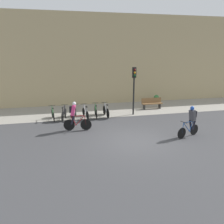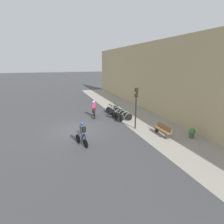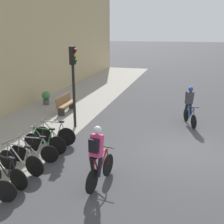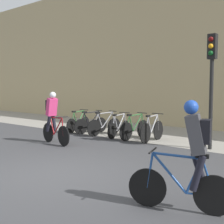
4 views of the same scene
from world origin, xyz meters
The scene contains 12 objects.
ground centered at (0.00, 0.00, 0.00)m, with size 200.00×200.00×0.00m, color #3D3D3F.
kerb_strip centered at (0.00, 6.75, 0.00)m, with size 44.00×4.50×0.01m, color gray.
cyclist_pink centered at (-3.05, 2.37, 0.95)m, with size 1.68×0.52×1.78m.
cyclist_grey centered at (3.27, -0.01, 0.95)m, with size 1.58×0.66×1.75m.
parked_bike_1 centered at (-3.68, 4.87, 0.39)m, with size 0.50×1.59×0.95m.
parked_bike_2 centered at (-2.92, 4.87, 0.40)m, with size 0.46×1.68×0.97m.
parked_bike_3 centered at (-2.15, 4.86, 0.38)m, with size 0.46×1.64×0.94m.
parked_bike_4 centered at (-1.40, 4.87, 0.40)m, with size 0.46×1.68×0.97m.
parked_bike_5 centered at (-0.64, 4.87, 0.41)m, with size 0.46×1.65×0.99m.
traffic_light_pole centered at (1.48, 4.90, 2.46)m, with size 0.26×0.30×3.55m.
bench centered at (3.54, 6.28, 0.47)m, with size 1.74×0.44×0.89m.
potted_plant centered at (4.72, 8.05, 0.44)m, with size 0.48×0.48×0.78m.
Camera 3 is at (-9.65, 0.18, 4.21)m, focal length 45.00 mm.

